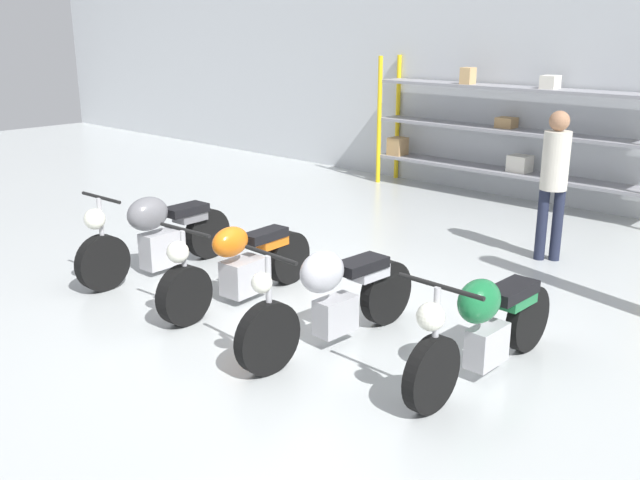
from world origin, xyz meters
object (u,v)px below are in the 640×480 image
motorcycle_silver (331,297)px  person_browsing (554,173)px  shelving_rack (505,131)px  motorcycle_grey (156,234)px  motorcycle_orange (239,265)px  motorcycle_green (484,326)px

motorcycle_silver → person_browsing: person_browsing is taller
shelving_rack → motorcycle_silver: shelving_rack is taller
motorcycle_grey → person_browsing: size_ratio=1.16×
shelving_rack → motorcycle_orange: bearing=-87.4°
motorcycle_orange → motorcycle_green: 2.74m
shelving_rack → motorcycle_silver: 6.33m
motorcycle_grey → motorcycle_green: motorcycle_grey is taller
motorcycle_orange → motorcycle_green: bearing=90.8°
motorcycle_silver → person_browsing: size_ratio=1.16×
motorcycle_orange → person_browsing: 3.96m
motorcycle_orange → person_browsing: (1.72, 3.51, 0.69)m
shelving_rack → motorcycle_green: shelving_rack is taller
motorcycle_green → motorcycle_orange: bearing=-84.3°
motorcycle_silver → motorcycle_green: (1.31, 0.38, -0.01)m
motorcycle_silver → motorcycle_green: 1.37m
motorcycle_grey → motorcycle_orange: motorcycle_grey is taller
motorcycle_grey → motorcycle_silver: size_ratio=1.00×
motorcycle_grey → shelving_rack: bearing=167.0°
shelving_rack → person_browsing: bearing=-50.6°
person_browsing → shelving_rack: bearing=6.0°
motorcycle_orange → motorcycle_green: (2.73, 0.23, 0.07)m
motorcycle_grey → person_browsing: (3.10, 3.55, 0.62)m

